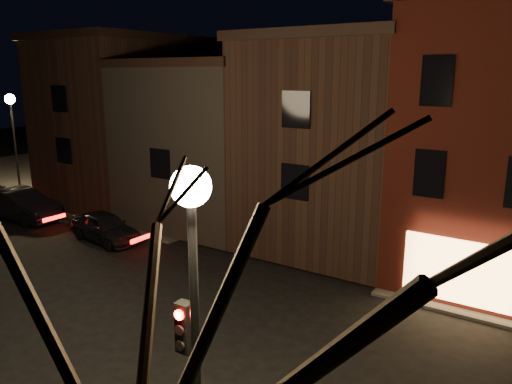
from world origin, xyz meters
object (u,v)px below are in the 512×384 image
parked_car_a (105,227)px  street_lamp_near (193,260)px  street_lamp_far (12,117)px  traffic_signal (189,373)px  parked_car_b (20,205)px  bare_tree_right (116,274)px

parked_car_a → street_lamp_near: bearing=-117.0°
street_lamp_far → traffic_signal: 27.35m
street_lamp_far → parked_car_b: (4.48, -2.71, -4.32)m
street_lamp_near → parked_car_b: bearing=155.4°
bare_tree_right → parked_car_a: (-15.32, 12.18, -5.44)m
bare_tree_right → street_lamp_near: bearing=117.5°
street_lamp_near → street_lamp_far: size_ratio=1.00×
street_lamp_near → parked_car_b: street_lamp_near is taller
parked_car_b → street_lamp_far: bearing=55.1°
bare_tree_right → parked_car_a: size_ratio=2.06×
street_lamp_far → bare_tree_right: (26.50, -14.70, 0.97)m
bare_tree_right → parked_car_b: size_ratio=1.64×
traffic_signal → street_lamp_far: bearing=154.5°
street_lamp_far → bare_tree_right: bearing=-29.0°
bare_tree_right → parked_car_a: bare_tree_right is taller
street_lamp_near → bare_tree_right: bearing=-62.5°
street_lamp_near → parked_car_a: street_lamp_near is taller
traffic_signal → bare_tree_right: (1.90, -2.99, 3.34)m
parked_car_a → traffic_signal: bearing=-116.8°
street_lamp_near → traffic_signal: (-0.60, 0.49, -2.37)m
street_lamp_near → bare_tree_right: size_ratio=0.76×
parked_car_a → parked_car_b: parked_car_b is taller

